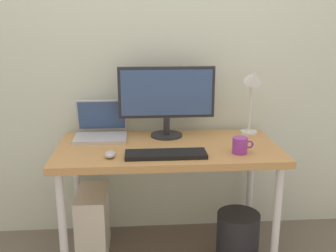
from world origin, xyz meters
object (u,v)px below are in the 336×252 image
object	(u,v)px
desk	(168,157)
laptop	(101,128)
coffee_mug	(240,145)
mouse	(110,154)
monitor	(167,97)
wastebasket	(238,236)
computer_tower	(93,223)
desk_lamp	(253,87)
keyboard	(166,154)

from	to	relation	value
desk	laptop	size ratio (longest dim) A/B	4.04
coffee_mug	mouse	bearing A→B (deg)	-178.66
coffee_mug	monitor	bearing A→B (deg)	136.75
coffee_mug	wastebasket	distance (m)	0.63
desk	wastebasket	world-z (taller)	desk
computer_tower	wastebasket	bearing A→B (deg)	-7.62
coffee_mug	computer_tower	size ratio (longest dim) A/B	0.28
desk_lamp	wastebasket	size ratio (longest dim) A/B	1.46
desk	desk_lamp	size ratio (longest dim) A/B	2.95
desk_lamp	keyboard	distance (m)	0.75
desk	mouse	bearing A→B (deg)	-150.93
monitor	wastebasket	size ratio (longest dim) A/B	1.99
laptop	wastebasket	xyz separation A→B (m)	(0.83, -0.28, -0.63)
mouse	monitor	bearing A→B (deg)	48.61
desk	computer_tower	bearing A→B (deg)	174.05
desk	computer_tower	world-z (taller)	desk
coffee_mug	wastebasket	world-z (taller)	coffee_mug
desk_lamp	mouse	xyz separation A→B (m)	(-0.87, -0.38, -0.29)
laptop	keyboard	xyz separation A→B (m)	(0.38, -0.40, -0.05)
desk	monitor	bearing A→B (deg)	88.33
monitor	computer_tower	distance (m)	0.91
laptop	mouse	bearing A→B (deg)	-78.34
desk	coffee_mug	bearing A→B (deg)	-22.97
laptop	mouse	xyz separation A→B (m)	(0.08, -0.39, -0.04)
coffee_mug	computer_tower	world-z (taller)	coffee_mug
desk_lamp	computer_tower	world-z (taller)	desk_lamp
laptop	keyboard	distance (m)	0.55
mouse	computer_tower	world-z (taller)	mouse
monitor	computer_tower	bearing A→B (deg)	-162.79
mouse	wastebasket	world-z (taller)	mouse
monitor	coffee_mug	world-z (taller)	monitor
monitor	coffee_mug	xyz separation A→B (m)	(0.38, -0.36, -0.21)
mouse	wastebasket	distance (m)	0.96
mouse	wastebasket	size ratio (longest dim) A/B	0.30
monitor	keyboard	size ratio (longest dim) A/B	1.36
desk	computer_tower	size ratio (longest dim) A/B	3.08
desk_lamp	laptop	bearing A→B (deg)	179.02
monitor	keyboard	bearing A→B (deg)	-94.71
coffee_mug	wastebasket	bearing A→B (deg)	67.79
keyboard	computer_tower	bearing A→B (deg)	151.84
keyboard	coffee_mug	xyz separation A→B (m)	(0.41, 0.02, 0.03)
monitor	laptop	xyz separation A→B (m)	(-0.41, 0.02, -0.20)
keyboard	coffee_mug	world-z (taller)	coffee_mug
wastebasket	desk_lamp	bearing A→B (deg)	65.60
monitor	desk_lamp	world-z (taller)	monitor
desk	keyboard	world-z (taller)	keyboard
laptop	desk_lamp	bearing A→B (deg)	-0.98
desk	laptop	xyz separation A→B (m)	(-0.41, 0.21, 0.13)
coffee_mug	desk_lamp	bearing A→B (deg)	66.16
desk_lamp	mouse	size ratio (longest dim) A/B	4.87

